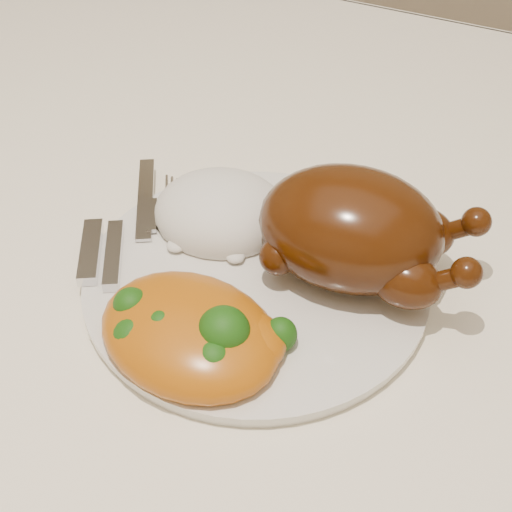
% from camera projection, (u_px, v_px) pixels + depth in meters
% --- Properties ---
extents(dining_table, '(1.60, 0.90, 0.76)m').
position_uv_depth(dining_table, '(187.00, 306.00, 0.69)').
color(dining_table, brown).
rests_on(dining_table, floor).
extents(tablecloth, '(1.73, 1.03, 0.18)m').
position_uv_depth(tablecloth, '(182.00, 250.00, 0.64)').
color(tablecloth, white).
rests_on(tablecloth, dining_table).
extents(dinner_plate, '(0.30, 0.30, 0.01)m').
position_uv_depth(dinner_plate, '(256.00, 280.00, 0.57)').
color(dinner_plate, silver).
rests_on(dinner_plate, tablecloth).
extents(roast_chicken, '(0.18, 0.12, 0.09)m').
position_uv_depth(roast_chicken, '(356.00, 230.00, 0.54)').
color(roast_chicken, '#3F1D06').
rests_on(roast_chicken, dinner_plate).
extents(rice_mound, '(0.13, 0.12, 0.06)m').
position_uv_depth(rice_mound, '(221.00, 213.00, 0.60)').
color(rice_mound, white).
rests_on(rice_mound, dinner_plate).
extents(mac_and_cheese, '(0.15, 0.13, 0.06)m').
position_uv_depth(mac_and_cheese, '(196.00, 335.00, 0.50)').
color(mac_and_cheese, '#C75E0C').
rests_on(mac_and_cheese, dinner_plate).
extents(cutlery, '(0.08, 0.17, 0.01)m').
position_uv_depth(cutlery, '(119.00, 235.00, 0.59)').
color(cutlery, silver).
rests_on(cutlery, dinner_plate).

